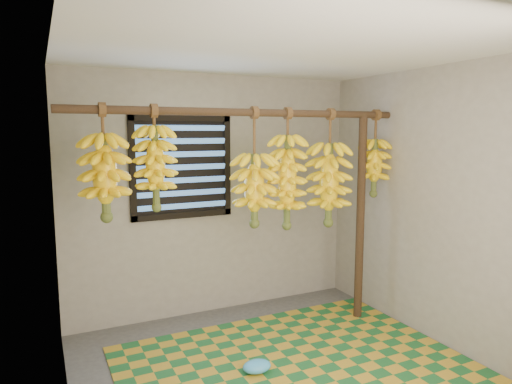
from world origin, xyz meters
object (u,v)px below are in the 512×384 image
support_post (360,219)px  woven_mat (302,371)px  banana_bunch_f (374,167)px  banana_bunch_b (155,168)px  banana_bunch_d (287,182)px  banana_bunch_a (105,177)px  plastic_bag (257,366)px  banana_bunch_c (254,190)px  banana_bunch_e (329,184)px

support_post → woven_mat: 1.59m
woven_mat → banana_bunch_f: banana_bunch_f is taller
banana_bunch_b → banana_bunch_d: size_ratio=0.77×
banana_bunch_a → woven_mat: bearing=-26.9°
woven_mat → plastic_bag: size_ratio=11.72×
support_post → plastic_bag: size_ratio=8.79×
banana_bunch_b → banana_bunch_c: 0.87m
banana_bunch_d → plastic_bag: bearing=-136.0°
banana_bunch_e → banana_bunch_b: bearing=180.0°
support_post → banana_bunch_a: 2.42m
support_post → banana_bunch_a: size_ratio=2.33×
banana_bunch_b → banana_bunch_c: size_ratio=0.80×
woven_mat → banana_bunch_a: banana_bunch_a is taller
woven_mat → banana_bunch_b: bearing=144.6°
banana_bunch_d → banana_bunch_e: size_ratio=0.99×
banana_bunch_f → banana_bunch_d: bearing=180.0°
woven_mat → banana_bunch_a: size_ratio=3.11×
banana_bunch_a → banana_bunch_e: same height
banana_bunch_f → banana_bunch_b: bearing=180.0°
support_post → plastic_bag: (-1.38, -0.54, -0.94)m
banana_bunch_c → banana_bunch_e: size_ratio=0.94×
banana_bunch_a → banana_bunch_d: same height
banana_bunch_a → banana_bunch_d: (1.54, -0.00, -0.11)m
banana_bunch_a → banana_bunch_e: 1.99m
banana_bunch_b → banana_bunch_c: (0.84, 0.00, -0.22)m
banana_bunch_a → banana_bunch_f: (2.51, -0.00, -0.01)m
banana_bunch_a → banana_bunch_c: 1.23m
banana_bunch_d → banana_bunch_f: same height
banana_bunch_c → banana_bunch_e: same height
woven_mat → banana_bunch_b: (-0.93, 0.66, 1.56)m
plastic_bag → banana_bunch_f: bearing=19.3°
support_post → banana_bunch_a: (-2.36, 0.00, 0.51)m
support_post → banana_bunch_a: bearing=180.0°
plastic_bag → banana_bunch_d: bearing=44.0°
banana_bunch_e → woven_mat: bearing=-135.6°
support_post → banana_bunch_e: size_ratio=1.86×
banana_bunch_c → banana_bunch_b: bearing=180.0°
support_post → banana_bunch_d: 0.91m
support_post → banana_bunch_f: 0.52m
banana_bunch_c → banana_bunch_a: bearing=180.0°
banana_bunch_b → banana_bunch_e: size_ratio=0.76×
banana_bunch_e → banana_bunch_c: bearing=180.0°
support_post → banana_bunch_b: (-1.99, 0.00, 0.56)m
banana_bunch_d → banana_bunch_e: same height
woven_mat → banana_bunch_d: bearing=70.8°
woven_mat → plastic_bag: 0.35m
plastic_bag → banana_bunch_e: 1.73m
plastic_bag → banana_bunch_b: 1.71m
banana_bunch_c → banana_bunch_e: (0.77, 0.00, 0.01)m
banana_bunch_d → banana_bunch_c: bearing=180.0°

